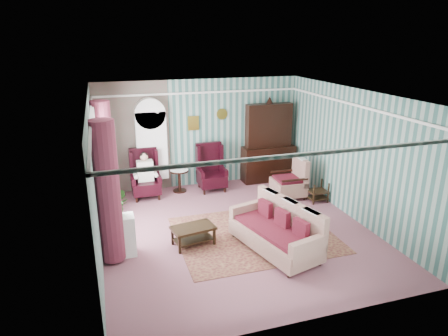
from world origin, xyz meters
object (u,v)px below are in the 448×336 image
object	(u,v)px
nest_table	(318,191)
plant_stand	(120,236)
dresser_hutch	(269,140)
sofa	(275,224)
wingback_left	(145,174)
floral_armchair	(289,179)
wingback_right	(212,168)
seated_woman	(145,176)
round_side_table	(180,181)
bookcase	(152,151)
coffee_table	(193,236)

from	to	relation	value
nest_table	plant_stand	size ratio (longest dim) A/B	0.68
dresser_hutch	sofa	world-z (taller)	dresser_hutch
wingback_left	sofa	distance (m)	4.00
plant_stand	floral_armchair	bearing A→B (deg)	21.45
wingback_right	seated_woman	xyz separation A→B (m)	(-1.75, 0.00, -0.04)
wingback_right	round_side_table	bearing A→B (deg)	169.99
bookcase	dresser_hutch	xyz separation A→B (m)	(3.25, -0.12, 0.06)
bookcase	wingback_right	distance (m)	1.63
wingback_left	round_side_table	xyz separation A→B (m)	(0.90, 0.15, -0.33)
bookcase	round_side_table	xyz separation A→B (m)	(0.65, -0.24, -0.82)
bookcase	seated_woman	xyz separation A→B (m)	(-0.25, -0.39, -0.53)
dresser_hutch	plant_stand	xyz separation A→B (m)	(-4.30, -3.02, -0.78)
seated_woman	nest_table	xyz separation A→B (m)	(4.07, -1.55, -0.32)
sofa	floral_armchair	size ratio (longest dim) A/B	2.04
plant_stand	floral_armchair	world-z (taller)	floral_armchair
seated_woman	floral_armchair	xyz separation A→B (m)	(3.50, -1.06, -0.11)
dresser_hutch	seated_woman	world-z (taller)	dresser_hutch
round_side_table	nest_table	world-z (taller)	round_side_table
seated_woman	coffee_table	xyz separation A→B (m)	(0.59, -2.77, -0.39)
round_side_table	floral_armchair	world-z (taller)	floral_armchair
dresser_hutch	plant_stand	world-z (taller)	dresser_hutch
wingback_right	nest_table	world-z (taller)	wingback_right
bookcase	nest_table	world-z (taller)	bookcase
bookcase	nest_table	distance (m)	4.37
wingback_right	sofa	distance (m)	3.46
floral_armchair	coffee_table	distance (m)	3.38
seated_woman	floral_armchair	world-z (taller)	seated_woman
plant_stand	sofa	size ratio (longest dim) A/B	0.41
wingback_right	sofa	bearing A→B (deg)	-85.20
wingback_right	coffee_table	xyz separation A→B (m)	(-1.16, -2.77, -0.43)
bookcase	wingback_left	xyz separation A→B (m)	(-0.25, -0.39, -0.50)
bookcase	floral_armchair	xyz separation A→B (m)	(3.25, -1.45, -0.64)
dresser_hutch	floral_armchair	world-z (taller)	dresser_hutch
seated_woman	nest_table	distance (m)	4.37
seated_woman	floral_armchair	bearing A→B (deg)	-16.90
nest_table	coffee_table	xyz separation A→B (m)	(-3.48, -1.22, -0.07)
wingback_left	plant_stand	xyz separation A→B (m)	(-0.80, -2.75, -0.22)
bookcase	floral_armchair	size ratio (longest dim) A/B	2.33
round_side_table	sofa	distance (m)	3.78
seated_woman	round_side_table	distance (m)	0.96
dresser_hutch	round_side_table	world-z (taller)	dresser_hutch
dresser_hutch	seated_woman	distance (m)	3.56
dresser_hutch	round_side_table	distance (m)	2.75
seated_woman	nest_table	world-z (taller)	seated_woman
round_side_table	nest_table	bearing A→B (deg)	-28.20
bookcase	floral_armchair	bearing A→B (deg)	-24.10
seated_woman	wingback_right	bearing A→B (deg)	0.00
seated_woman	round_side_table	bearing A→B (deg)	9.46
nest_table	round_side_table	bearing A→B (deg)	151.80
sofa	coffee_table	distance (m)	1.64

